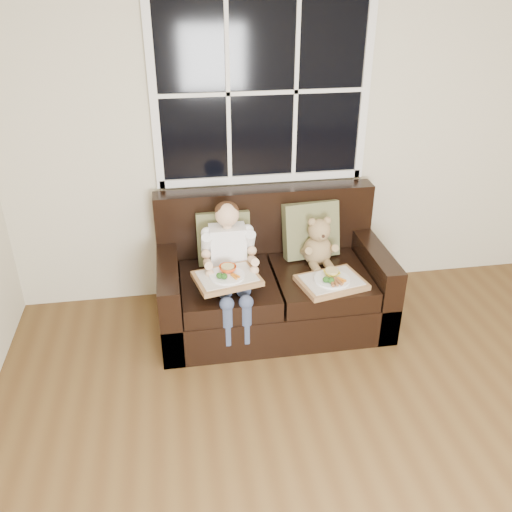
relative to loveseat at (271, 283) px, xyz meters
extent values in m
cube|color=beige|center=(0.29, 0.48, 1.04)|extent=(4.50, 0.02, 2.70)
cube|color=black|center=(0.00, 0.47, 1.34)|extent=(1.50, 0.02, 1.25)
cube|color=white|center=(0.00, 0.45, 0.69)|extent=(1.58, 0.04, 0.06)
cube|color=white|center=(-0.78, 0.45, 1.34)|extent=(0.06, 0.04, 1.37)
cube|color=white|center=(0.78, 0.45, 1.34)|extent=(0.06, 0.04, 1.37)
cube|color=white|center=(0.00, 0.45, 1.34)|extent=(1.50, 0.03, 0.03)
cube|color=black|center=(0.00, -0.07, -0.16)|extent=(1.70, 0.90, 0.30)
cube|color=black|center=(-0.77, -0.07, -0.01)|extent=(0.15, 0.90, 0.60)
cube|color=black|center=(0.78, -0.07, -0.01)|extent=(0.15, 0.90, 0.60)
cube|color=black|center=(0.00, 0.31, 0.32)|extent=(1.70, 0.18, 0.66)
cube|color=black|center=(-0.35, -0.15, 0.07)|extent=(0.68, 0.72, 0.15)
cube|color=black|center=(0.35, -0.15, 0.07)|extent=(0.68, 0.72, 0.15)
cube|color=olive|center=(-0.34, 0.15, 0.34)|extent=(0.40, 0.19, 0.41)
cube|color=olive|center=(0.33, 0.15, 0.36)|extent=(0.45, 0.24, 0.44)
cube|color=white|center=(-0.33, -0.02, 0.33)|extent=(0.26, 0.16, 0.36)
sphere|color=#E2B48A|center=(-0.33, -0.03, 0.61)|extent=(0.17, 0.17, 0.17)
ellipsoid|color=#392112|center=(-0.33, -0.01, 0.64)|extent=(0.17, 0.17, 0.12)
cylinder|color=#374361|center=(-0.40, -0.22, 0.19)|extent=(0.10, 0.32, 0.10)
cylinder|color=#374361|center=(-0.27, -0.22, 0.19)|extent=(0.10, 0.32, 0.10)
cylinder|color=#374361|center=(-0.40, -0.48, -0.01)|extent=(0.09, 0.09, 0.30)
cylinder|color=#374361|center=(-0.27, -0.48, -0.01)|extent=(0.09, 0.09, 0.30)
cylinder|color=#E2B48A|center=(-0.49, -0.14, 0.37)|extent=(0.07, 0.32, 0.25)
cylinder|color=#E2B48A|center=(-0.18, -0.14, 0.37)|extent=(0.07, 0.32, 0.25)
ellipsoid|color=#9C8552|center=(0.36, 0.02, 0.24)|extent=(0.24, 0.20, 0.24)
sphere|color=#9C8552|center=(0.36, 0.00, 0.42)|extent=(0.18, 0.18, 0.17)
sphere|color=#9C8552|center=(0.30, 0.01, 0.49)|extent=(0.06, 0.06, 0.06)
sphere|color=#9C8552|center=(0.42, 0.01, 0.49)|extent=(0.06, 0.06, 0.06)
sphere|color=#9C8552|center=(0.36, -0.06, 0.41)|extent=(0.06, 0.06, 0.06)
sphere|color=black|center=(0.36, -0.09, 0.42)|extent=(0.03, 0.03, 0.03)
cylinder|color=#9C8552|center=(0.30, -0.11, 0.17)|extent=(0.07, 0.13, 0.06)
cylinder|color=#9C8552|center=(0.41, -0.11, 0.17)|extent=(0.07, 0.13, 0.06)
cube|color=#9D6D47|center=(-0.37, -0.30, 0.25)|extent=(0.49, 0.41, 0.04)
cube|color=beige|center=(-0.37, -0.30, 0.27)|extent=(0.43, 0.35, 0.01)
cylinder|color=white|center=(-0.37, -0.31, 0.29)|extent=(0.25, 0.25, 0.02)
imported|color=#F64F14|center=(-0.36, -0.27, 0.31)|extent=(0.15, 0.15, 0.04)
cylinder|color=#E9CD7F|center=(-0.36, -0.27, 0.32)|extent=(0.09, 0.09, 0.02)
ellipsoid|color=#2C5D1D|center=(-0.43, -0.36, 0.31)|extent=(0.04, 0.04, 0.04)
ellipsoid|color=#2C5D1D|center=(-0.40, -0.37, 0.31)|extent=(0.04, 0.04, 0.04)
cylinder|color=orange|center=(-0.33, -0.36, 0.30)|extent=(0.05, 0.07, 0.02)
cube|color=#9D6D47|center=(0.37, -0.32, 0.16)|extent=(0.51, 0.43, 0.04)
cube|color=beige|center=(0.37, -0.32, 0.18)|extent=(0.45, 0.37, 0.01)
cylinder|color=white|center=(0.37, -0.33, 0.19)|extent=(0.26, 0.26, 0.02)
imported|color=yellow|center=(0.38, -0.28, 0.21)|extent=(0.13, 0.13, 0.03)
cylinder|color=#E9CD7F|center=(0.38, -0.28, 0.22)|extent=(0.10, 0.10, 0.02)
ellipsoid|color=#2C5D1D|center=(0.31, -0.37, 0.22)|extent=(0.05, 0.05, 0.04)
ellipsoid|color=#2C5D1D|center=(0.35, -0.39, 0.22)|extent=(0.05, 0.05, 0.04)
cylinder|color=orange|center=(0.42, -0.38, 0.21)|extent=(0.05, 0.07, 0.02)
cylinder|color=#995D32|center=(0.37, -0.40, 0.21)|extent=(0.03, 0.09, 0.02)
camera|label=1|loc=(-0.69, -3.50, 2.16)|focal=38.00mm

